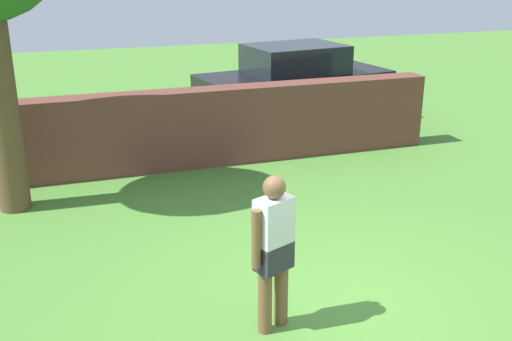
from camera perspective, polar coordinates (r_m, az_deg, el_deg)
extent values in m
plane|color=#4C8433|center=(6.79, 8.39, -12.16)|extent=(40.00, 40.00, 0.00)
cube|color=brown|center=(10.56, -11.25, 3.44)|extent=(10.96, 0.50, 1.36)
cylinder|color=brown|center=(9.24, -22.72, 5.81)|extent=(0.44, 0.44, 3.17)
cylinder|color=brown|center=(6.18, 2.37, -10.75)|extent=(0.14, 0.14, 0.85)
cylinder|color=brown|center=(6.05, 0.85, -11.45)|extent=(0.14, 0.14, 0.85)
cube|color=#2D2D38|center=(5.94, 1.65, -7.98)|extent=(0.42, 0.34, 0.28)
cube|color=silver|center=(5.79, 1.68, -5.13)|extent=(0.42, 0.34, 0.55)
sphere|color=brown|center=(5.64, 1.72, -1.58)|extent=(0.22, 0.22, 0.22)
cylinder|color=brown|center=(5.97, 3.25, -5.18)|extent=(0.09, 0.09, 0.58)
cylinder|color=brown|center=(5.69, 0.02, -6.45)|extent=(0.09, 0.09, 0.58)
cube|color=black|center=(13.52, 3.61, 7.47)|extent=(4.40, 2.30, 0.80)
cube|color=#1E2328|center=(13.40, 3.67, 10.39)|extent=(2.20, 1.78, 0.60)
cylinder|color=black|center=(12.25, 0.09, 4.30)|extent=(0.67, 0.31, 0.64)
cylinder|color=black|center=(13.74, -3.18, 5.95)|extent=(0.67, 0.31, 0.64)
cylinder|color=black|center=(13.68, 10.35, 5.60)|extent=(0.67, 0.31, 0.64)
cylinder|color=black|center=(15.02, 6.43, 7.04)|extent=(0.67, 0.31, 0.64)
cylinder|color=orange|center=(7.31, 1.60, -9.37)|extent=(0.27, 0.27, 0.02)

